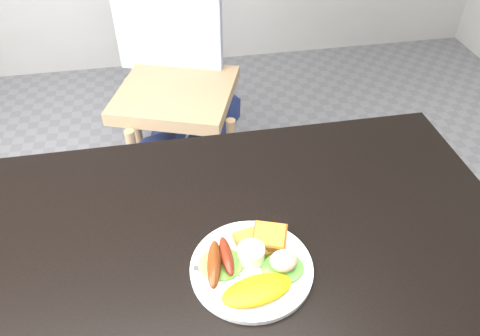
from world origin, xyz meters
The scene contains 14 objects.
dining_table centered at (0.00, 0.00, 0.73)m, with size 1.20×0.80×0.04m, color black.
dining_chair centered at (-0.04, 1.10, 0.45)m, with size 0.45×0.45×0.05m, color tan.
person centered at (-0.16, 0.77, 0.71)m, with size 0.51×0.34×1.42m, color navy.
plate centered at (0.04, -0.03, 0.76)m, with size 0.23×0.23×0.01m, color white.
lettuce_left centered at (-0.02, -0.02, 0.77)m, with size 0.09×0.08×0.01m, color #5E9E30.
lettuce_right centered at (0.09, -0.05, 0.77)m, with size 0.08×0.07×0.01m, color green.
omelette centered at (0.04, -0.09, 0.77)m, with size 0.13×0.06×0.02m, color orange.
sausage_a centered at (-0.03, -0.03, 0.78)m, with size 0.03×0.11×0.03m, color brown.
sausage_b centered at (-0.01, -0.02, 0.78)m, with size 0.02×0.09×0.02m, color maroon.
ramekin centered at (0.04, -0.02, 0.78)m, with size 0.05×0.05×0.03m, color white.
toast_a centered at (0.06, 0.02, 0.77)m, with size 0.07×0.07×0.01m, color #915D1D.
toast_b centered at (0.08, 0.02, 0.78)m, with size 0.06×0.06×0.01m, color maroon.
potato_salad centered at (0.09, -0.05, 0.79)m, with size 0.05×0.05×0.03m, color beige.
fork centered at (0.00, -0.04, 0.76)m, with size 0.15×0.01×0.00m, color #ADAFB7.
Camera 1 is at (-0.08, -0.56, 1.47)m, focal length 35.00 mm.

